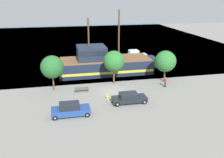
# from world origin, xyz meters

# --- Properties ---
(ground_plane) EXTENTS (160.00, 160.00, 0.00)m
(ground_plane) POSITION_xyz_m (0.00, 0.00, 0.00)
(ground_plane) COLOR gray
(water_surface) EXTENTS (80.00, 80.00, 0.00)m
(water_surface) POSITION_xyz_m (0.00, 44.00, 0.00)
(water_surface) COLOR #38667F
(water_surface) RESTS_ON ground
(pirate_ship) EXTENTS (18.04, 6.06, 11.30)m
(pirate_ship) POSITION_xyz_m (0.28, 9.13, 1.84)
(pirate_ship) COLOR #192338
(pirate_ship) RESTS_ON water_surface
(moored_boat_dockside) EXTENTS (5.23, 2.41, 1.89)m
(moored_boat_dockside) POSITION_xyz_m (9.09, 18.43, 0.70)
(moored_boat_dockside) COLOR silver
(moored_boat_dockside) RESTS_ON water_surface
(parked_car_curb_front) EXTENTS (4.59, 1.87, 1.43)m
(parked_car_curb_front) POSITION_xyz_m (1.18, -4.71, 0.71)
(parked_car_curb_front) COLOR black
(parked_car_curb_front) RESTS_ON ground_plane
(parked_car_curb_mid) EXTENTS (4.58, 1.98, 1.59)m
(parked_car_curb_mid) POSITION_xyz_m (-6.69, -6.73, 0.77)
(parked_car_curb_mid) COLOR navy
(parked_car_curb_mid) RESTS_ON ground_plane
(fire_hydrant) EXTENTS (0.42, 0.25, 0.76)m
(fire_hydrant) POSITION_xyz_m (-1.41, -2.72, 0.41)
(fire_hydrant) COLOR yellow
(fire_hydrant) RESTS_ON ground_plane
(bench_promenade_east) EXTENTS (1.99, 0.45, 0.85)m
(bench_promenade_east) POSITION_xyz_m (-4.65, 0.46, 0.45)
(bench_promenade_east) COLOR #4C4742
(bench_promenade_east) RESTS_ON ground_plane
(pedestrian_walking_near) EXTENTS (0.32, 0.32, 1.62)m
(pedestrian_walking_near) POSITION_xyz_m (8.35, -0.16, 0.81)
(pedestrian_walking_near) COLOR #232838
(pedestrian_walking_near) RESTS_ON ground_plane
(tree_row_east) EXTENTS (3.42, 3.42, 5.36)m
(tree_row_east) POSITION_xyz_m (-8.71, 2.20, 3.64)
(tree_row_east) COLOR brown
(tree_row_east) RESTS_ON ground_plane
(tree_row_mideast) EXTENTS (3.37, 3.37, 5.42)m
(tree_row_mideast) POSITION_xyz_m (0.85, 3.21, 3.73)
(tree_row_mideast) COLOR brown
(tree_row_mideast) RESTS_ON ground_plane
(tree_row_midwest) EXTENTS (3.46, 3.46, 5.24)m
(tree_row_midwest) POSITION_xyz_m (9.22, 2.26, 3.50)
(tree_row_midwest) COLOR brown
(tree_row_midwest) RESTS_ON ground_plane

